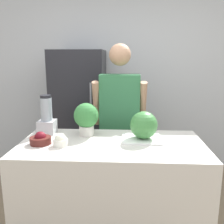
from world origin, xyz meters
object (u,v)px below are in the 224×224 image
watermelon (144,125)px  bowl_cherries (41,139)px  refrigerator (80,114)px  blender (47,118)px  bowl_cream (60,141)px  potted_plant (86,117)px  person (119,123)px

watermelon → bowl_cherries: size_ratio=1.37×
watermelon → bowl_cherries: bearing=-169.9°
refrigerator → blender: (-0.10, -1.09, 0.22)m
bowl_cherries → bowl_cream: size_ratio=1.47×
bowl_cherries → blender: bearing=96.7°
watermelon → potted_plant: (-0.50, 0.10, 0.04)m
bowl_cream → potted_plant: 0.35m
bowl_cream → potted_plant: bearing=60.4°
refrigerator → bowl_cream: 1.43m
refrigerator → bowl_cherries: bearing=-92.8°
watermelon → bowl_cherries: (-0.83, -0.15, -0.09)m
person → blender: (-0.65, -0.47, 0.17)m
potted_plant → person: bearing=61.0°
refrigerator → blender: size_ratio=4.80×
bowl_cream → blender: size_ratio=0.33×
person → watermelon: bearing=-70.2°
bowl_cream → refrigerator: bearing=94.3°
bowl_cherries → bowl_cream: bearing=-12.6°
refrigerator → bowl_cream: bearing=-85.7°
person → bowl_cream: size_ratio=15.17×
blender → potted_plant: bearing=-6.5°
refrigerator → bowl_cherries: size_ratio=10.05×
watermelon → bowl_cherries: 0.85m
refrigerator → bowl_cream: (0.11, -1.42, 0.12)m
person → bowl_cream: person is taller
bowl_cherries → blender: blender is taller
refrigerator → potted_plant: bearing=-76.7°
bowl_cherries → potted_plant: potted_plant is taller
bowl_cream → blender: (-0.21, 0.33, 0.10)m
watermelon → blender: bearing=170.8°
bowl_cream → potted_plant: potted_plant is taller
bowl_cream → potted_plant: (0.16, 0.29, 0.12)m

